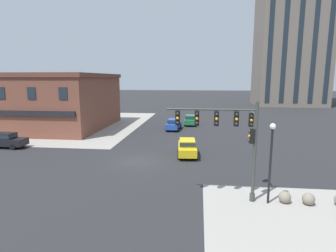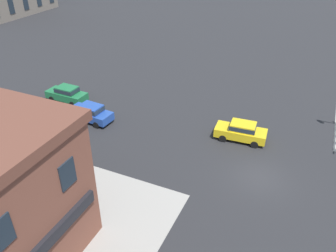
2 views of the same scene
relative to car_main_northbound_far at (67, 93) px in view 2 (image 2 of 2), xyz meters
name	(u,v)px [view 2 (image 2 of 2)]	position (x,y,z in m)	size (l,w,h in m)	color
ground_plane	(258,177)	(-4.20, -21.16, -0.92)	(320.00, 320.00, 0.00)	#262628
car_main_northbound_far	(67,93)	(0.00, 0.00, 0.00)	(1.97, 4.44, 1.68)	#1E6B3D
car_main_southbound_near	(90,112)	(-2.36, -4.69, 0.00)	(2.16, 4.53, 1.68)	#23479E
car_main_southbound_far	(241,131)	(0.31, -18.62, 0.00)	(2.13, 4.52, 1.68)	gold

